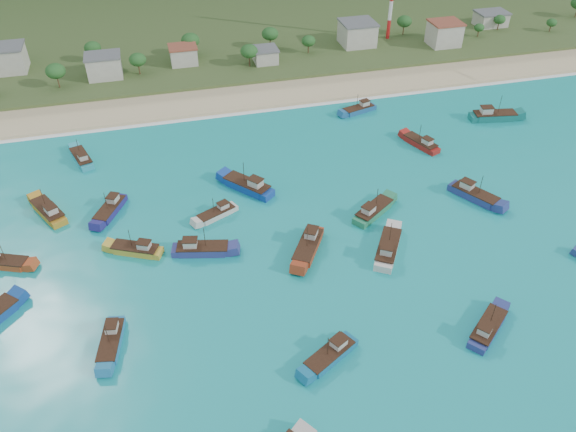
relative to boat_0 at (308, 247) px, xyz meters
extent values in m
plane|color=#0D7E90|center=(-6.93, -10.29, -0.85)|extent=(600.00, 600.00, 0.00)
cube|color=beige|center=(-6.93, 68.71, -0.85)|extent=(400.00, 18.00, 1.20)
cube|color=#385123|center=(-6.93, 129.71, -0.85)|extent=(400.00, 110.00, 2.40)
cube|color=white|center=(-6.93, 59.21, -0.85)|extent=(400.00, 2.50, 0.08)
cube|color=beige|center=(-65.20, 101.17, 4.36)|extent=(8.91, 9.74, 7.22)
cube|color=beige|center=(-37.52, 89.05, 3.96)|extent=(9.83, 7.63, 6.43)
cube|color=beige|center=(-13.72, 93.18, 3.36)|extent=(8.08, 6.74, 5.22)
cube|color=beige|center=(11.27, 88.02, 2.79)|extent=(7.06, 7.12, 4.09)
cube|color=beige|center=(44.32, 95.07, 4.34)|extent=(10.67, 10.28, 7.18)
cube|color=beige|center=(72.26, 87.49, 4.39)|extent=(9.58, 8.52, 7.29)
cube|color=beige|center=(97.44, 100.34, 3.01)|extent=(10.55, 7.55, 4.52)
cylinder|color=red|center=(56.60, 97.71, 3.90)|extent=(1.20, 1.20, 6.30)
cylinder|color=white|center=(56.60, 97.71, 10.20)|extent=(1.20, 1.20, 6.30)
cube|color=maroon|center=(-0.13, -0.21, -0.20)|extent=(9.02, 11.65, 2.11)
cube|color=beige|center=(1.12, 1.81, 1.71)|extent=(3.19, 3.36, 1.71)
cylinder|color=#382114|center=(-0.48, -0.77, 3.23)|extent=(0.12, 0.12, 4.74)
cube|color=#1D568D|center=(29.21, 51.71, -0.36)|extent=(10.22, 5.50, 1.78)
cube|color=beige|center=(31.14, 52.26, 1.26)|extent=(2.64, 2.34, 1.45)
cylinder|color=#382114|center=(28.67, 51.55, 2.54)|extent=(0.12, 0.12, 4.01)
cube|color=#AD421C|center=(-56.37, 10.01, -0.35)|extent=(10.28, 6.42, 1.80)
cylinder|color=#382114|center=(-55.85, 9.80, 2.58)|extent=(0.12, 0.12, 4.05)
cube|color=#1F6EA2|center=(-37.14, -14.48, -0.35)|extent=(4.76, 10.28, 1.80)
cube|color=beige|center=(-36.75, -12.49, 1.28)|extent=(2.21, 2.56, 1.46)
cylinder|color=#382114|center=(-37.24, -15.03, 2.58)|extent=(0.12, 0.12, 4.05)
cube|color=beige|center=(-15.61, 15.04, -0.43)|extent=(9.29, 6.31, 1.64)
cube|color=beige|center=(-13.95, 15.84, 1.06)|extent=(2.57, 2.38, 1.33)
cylinder|color=#382114|center=(-16.08, 14.82, 2.24)|extent=(0.12, 0.12, 3.69)
cube|color=navy|center=(23.24, -26.75, -0.31)|extent=(9.98, 8.90, 1.88)
cube|color=beige|center=(21.59, -28.08, 1.40)|extent=(3.02, 2.96, 1.53)
cylinder|color=#382114|center=(23.70, -26.38, 2.75)|extent=(0.12, 0.12, 4.24)
cube|color=#237A52|center=(16.61, 7.73, -0.26)|extent=(10.81, 8.90, 1.99)
cube|color=beige|center=(14.77, 6.45, 1.54)|extent=(3.18, 3.06, 1.61)
cylinder|color=#382114|center=(17.12, 8.08, 2.97)|extent=(0.12, 0.12, 4.47)
cube|color=beige|center=(14.82, -4.21, -0.18)|extent=(9.19, 11.82, 2.14)
cube|color=beige|center=(13.55, -6.25, 1.76)|extent=(3.25, 3.41, 1.74)
cylinder|color=#382114|center=(15.18, -3.64, 3.29)|extent=(0.12, 0.12, 4.81)
cube|color=#143C96|center=(-7.50, 23.14, -0.14)|extent=(10.70, 11.70, 2.23)
cube|color=beige|center=(-5.87, 21.23, 1.89)|extent=(3.52, 3.58, 1.81)
cylinder|color=#382114|center=(-7.95, 23.67, 3.49)|extent=(0.12, 0.12, 5.02)
cube|color=#B37D1F|center=(-49.63, 24.60, -0.24)|extent=(8.20, 11.30, 2.02)
cube|color=beige|center=(-48.54, 22.61, 1.58)|extent=(2.99, 3.19, 1.64)
cylinder|color=#382114|center=(-49.94, 25.15, 3.03)|extent=(0.12, 0.12, 4.54)
cube|color=navy|center=(-37.13, 21.75, -0.32)|extent=(7.40, 10.48, 1.86)
cube|color=beige|center=(-36.17, 23.61, 1.37)|extent=(2.74, 2.93, 1.51)
cylinder|color=#382114|center=(-37.40, 21.23, 2.70)|extent=(0.12, 0.12, 4.19)
cube|color=teal|center=(-43.56, 44.70, -0.33)|extent=(6.04, 10.62, 1.85)
cube|color=beige|center=(-42.91, 42.73, 1.35)|extent=(2.50, 2.78, 1.50)
cylinder|color=#382114|center=(-43.74, 45.25, 2.68)|extent=(0.12, 0.12, 4.17)
cube|color=navy|center=(39.87, 7.27, -0.22)|extent=(8.61, 11.49, 2.06)
cube|color=beige|center=(38.70, 9.27, 1.65)|extent=(3.09, 3.27, 1.68)
cylinder|color=#382114|center=(40.19, 6.71, 3.13)|extent=(0.12, 0.12, 4.64)
cube|color=#12638D|center=(-3.91, -25.72, -0.34)|extent=(10.20, 7.55, 1.83)
cube|color=beige|center=(-2.12, -24.70, 1.32)|extent=(2.90, 2.73, 1.48)
cylinder|color=#382114|center=(-4.40, -26.00, 2.63)|extent=(0.12, 0.12, 4.11)
cube|color=navy|center=(-19.84, 4.36, -0.25)|extent=(11.45, 5.66, 2.00)
cube|color=beige|center=(-22.03, 4.87, 1.56)|extent=(2.89, 2.53, 1.63)
cylinder|color=#382114|center=(-19.23, 4.22, 3.00)|extent=(0.12, 0.12, 4.50)
cube|color=maroon|center=(37.94, 30.92, -0.33)|extent=(6.59, 10.53, 1.85)
cube|color=beige|center=(38.72, 29.00, 1.34)|extent=(2.59, 2.84, 1.50)
cylinder|color=#382114|center=(37.73, 31.46, 2.67)|extent=(0.12, 0.12, 4.15)
cube|color=gold|center=(-32.44, 7.67, -0.35)|extent=(10.26, 6.95, 1.81)
cube|color=beige|center=(-30.60, 6.79, 1.30)|extent=(2.83, 2.62, 1.47)
cylinder|color=#382114|center=(-32.95, 7.92, 2.60)|extent=(0.12, 0.12, 4.08)
cube|color=#116762|center=(63.07, 38.59, -0.11)|extent=(12.97, 5.72, 2.28)
cube|color=beige|center=(60.54, 39.01, 1.95)|extent=(3.19, 2.73, 1.85)
cylinder|color=#382114|center=(63.78, 38.47, 3.59)|extent=(0.12, 0.12, 5.13)
camera|label=1|loc=(-24.15, -78.24, 71.34)|focal=35.00mm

